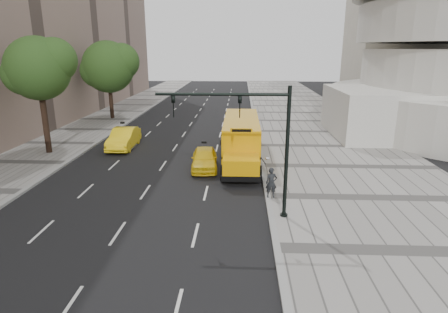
{
  "coord_description": "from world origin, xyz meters",
  "views": [
    {
      "loc": [
        4.46,
        -24.91,
        7.99
      ],
      "look_at": [
        3.5,
        -4.0,
        1.9
      ],
      "focal_mm": 30.0,
      "sensor_mm": 36.0,
      "label": 1
    }
  ],
  "objects_px": {
    "pedestrian": "(271,183)",
    "traffic_signal": "(257,136)",
    "tree_b": "(39,68)",
    "taxi_far": "(124,138)",
    "taxi_near": "(204,159)",
    "school_bus": "(241,136)",
    "tree_c": "(109,66)"
  },
  "relations": [
    {
      "from": "tree_c",
      "to": "school_bus",
      "type": "relative_size",
      "value": 0.76
    },
    {
      "from": "tree_b",
      "to": "school_bus",
      "type": "height_order",
      "value": "tree_b"
    },
    {
      "from": "tree_b",
      "to": "taxi_far",
      "type": "height_order",
      "value": "tree_b"
    },
    {
      "from": "tree_b",
      "to": "taxi_near",
      "type": "xyz_separation_m",
      "value": [
        12.41,
        -3.15,
        -5.84
      ]
    },
    {
      "from": "tree_b",
      "to": "tree_c",
      "type": "height_order",
      "value": "tree_b"
    },
    {
      "from": "tree_c",
      "to": "taxi_near",
      "type": "distance_m",
      "value": 22.52
    },
    {
      "from": "taxi_near",
      "to": "taxi_far",
      "type": "height_order",
      "value": "taxi_far"
    },
    {
      "from": "tree_b",
      "to": "pedestrian",
      "type": "xyz_separation_m",
      "value": [
        16.56,
        -8.42,
        -5.59
      ]
    },
    {
      "from": "taxi_near",
      "to": "taxi_far",
      "type": "xyz_separation_m",
      "value": [
        -7.17,
        5.2,
        0.1
      ]
    },
    {
      "from": "tree_c",
      "to": "taxi_far",
      "type": "relative_size",
      "value": 1.76
    },
    {
      "from": "tree_b",
      "to": "traffic_signal",
      "type": "xyz_separation_m",
      "value": [
        15.6,
        -10.78,
        -2.48
      ]
    },
    {
      "from": "school_bus",
      "to": "taxi_near",
      "type": "bearing_deg",
      "value": -134.09
    },
    {
      "from": "tree_c",
      "to": "taxi_far",
      "type": "bearing_deg",
      "value": -67.9
    },
    {
      "from": "school_bus",
      "to": "tree_b",
      "type": "bearing_deg",
      "value": 177.81
    },
    {
      "from": "taxi_near",
      "to": "pedestrian",
      "type": "bearing_deg",
      "value": -56.21
    },
    {
      "from": "taxi_far",
      "to": "traffic_signal",
      "type": "distance_m",
      "value": 16.82
    },
    {
      "from": "traffic_signal",
      "to": "taxi_far",
      "type": "bearing_deg",
      "value": 128.93
    },
    {
      "from": "tree_b",
      "to": "school_bus",
      "type": "bearing_deg",
      "value": -2.19
    },
    {
      "from": "traffic_signal",
      "to": "school_bus",
      "type": "bearing_deg",
      "value": 93.88
    },
    {
      "from": "school_bus",
      "to": "taxi_far",
      "type": "distance_m",
      "value": 10.07
    },
    {
      "from": "tree_b",
      "to": "traffic_signal",
      "type": "distance_m",
      "value": 19.13
    },
    {
      "from": "tree_b",
      "to": "traffic_signal",
      "type": "relative_size",
      "value": 1.39
    },
    {
      "from": "taxi_far",
      "to": "traffic_signal",
      "type": "bearing_deg",
      "value": -52.86
    },
    {
      "from": "school_bus",
      "to": "taxi_near",
      "type": "distance_m",
      "value": 3.74
    },
    {
      "from": "pedestrian",
      "to": "tree_c",
      "type": "bearing_deg",
      "value": 121.64
    },
    {
      "from": "tree_b",
      "to": "taxi_far",
      "type": "relative_size",
      "value": 1.77
    },
    {
      "from": "pedestrian",
      "to": "traffic_signal",
      "type": "relative_size",
      "value": 0.26
    },
    {
      "from": "school_bus",
      "to": "taxi_far",
      "type": "bearing_deg",
      "value": 164.83
    },
    {
      "from": "tree_c",
      "to": "pedestrian",
      "type": "bearing_deg",
      "value": -54.65
    },
    {
      "from": "taxi_far",
      "to": "pedestrian",
      "type": "distance_m",
      "value": 15.43
    },
    {
      "from": "tree_c",
      "to": "tree_b",
      "type": "bearing_deg",
      "value": -90.08
    },
    {
      "from": "tree_b",
      "to": "tree_c",
      "type": "relative_size",
      "value": 1.01
    }
  ]
}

